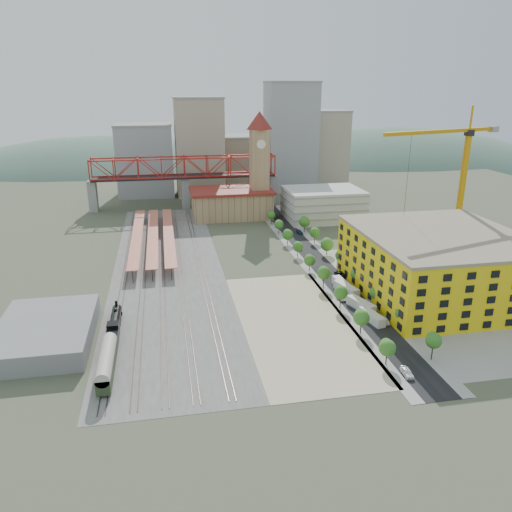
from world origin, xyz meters
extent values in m
plane|color=#474C38|center=(0.00, 0.00, 0.00)|extent=(400.00, 400.00, 0.00)
cube|color=#605E59|center=(-36.00, 17.50, 0.03)|extent=(36.00, 165.00, 0.06)
cube|color=tan|center=(-4.00, -31.50, 0.03)|extent=(28.00, 67.00, 0.06)
cube|color=black|center=(16.00, 15.00, 0.03)|extent=(12.00, 170.00, 0.06)
cube|color=gray|center=(10.50, 15.00, 0.02)|extent=(3.00, 170.00, 0.04)
cube|color=gray|center=(21.50, 15.00, 0.02)|extent=(3.00, 170.00, 0.04)
cube|color=gray|center=(45.00, -20.00, 0.03)|extent=(50.00, 90.00, 0.06)
cube|color=#382B23|center=(-50.72, 17.50, 0.15)|extent=(0.12, 160.00, 0.18)
cube|color=#382B23|center=(-49.28, 17.50, 0.15)|extent=(0.12, 160.00, 0.18)
cube|color=#382B23|center=(-44.72, 17.50, 0.15)|extent=(0.12, 160.00, 0.18)
cube|color=#382B23|center=(-43.28, 17.50, 0.15)|extent=(0.12, 160.00, 0.18)
cube|color=#382B23|center=(-38.72, 17.50, 0.15)|extent=(0.12, 160.00, 0.18)
cube|color=#382B23|center=(-37.28, 17.50, 0.15)|extent=(0.12, 160.00, 0.18)
cube|color=#382B23|center=(-32.72, 17.50, 0.15)|extent=(0.12, 160.00, 0.18)
cube|color=#382B23|center=(-31.28, 17.50, 0.15)|extent=(0.12, 160.00, 0.18)
cube|color=#382B23|center=(-25.72, 17.50, 0.15)|extent=(0.12, 160.00, 0.18)
cube|color=#382B23|center=(-24.28, 17.50, 0.15)|extent=(0.12, 160.00, 0.18)
cube|color=#D57452|center=(-47.00, 45.00, 4.00)|extent=(4.00, 80.00, 0.25)
cylinder|color=black|center=(-47.00, 45.00, 2.00)|extent=(0.24, 0.24, 4.00)
cube|color=#D57452|center=(-41.00, 45.00, 4.00)|extent=(4.00, 80.00, 0.25)
cylinder|color=black|center=(-41.00, 45.00, 2.00)|extent=(0.24, 0.24, 4.00)
cube|color=#D57452|center=(-35.00, 45.00, 4.00)|extent=(4.00, 80.00, 0.25)
cylinder|color=black|center=(-35.00, 45.00, 2.00)|extent=(0.24, 0.24, 4.00)
cube|color=tan|center=(-5.00, 82.00, 6.00)|extent=(36.00, 22.00, 12.00)
cube|color=maroon|center=(-5.00, 82.00, 12.50)|extent=(38.00, 24.00, 1.20)
cube|color=tan|center=(8.00, 80.00, 20.00)|extent=(8.00, 8.00, 40.00)
pyramid|color=maroon|center=(8.00, 80.00, 48.00)|extent=(12.00, 12.00, 8.00)
cylinder|color=white|center=(8.00, 75.90, 34.00)|extent=(4.00, 0.30, 4.00)
cube|color=silver|center=(36.00, 70.00, 7.00)|extent=(34.00, 26.00, 14.00)
cube|color=gray|center=(-70.00, 105.00, 7.50)|extent=(4.00, 6.00, 15.00)
cube|color=gray|center=(20.00, 105.00, 7.50)|extent=(4.00, 6.00, 15.00)
cube|color=gray|center=(-25.00, 105.00, 7.50)|extent=(4.00, 6.00, 15.00)
cube|color=black|center=(-25.00, 105.00, 15.50)|extent=(90.00, 9.00, 1.00)
cube|color=yellow|center=(42.00, -20.00, 9.00)|extent=(44.00, 50.00, 18.00)
cube|color=gray|center=(42.00, -20.00, 18.40)|extent=(44.60, 50.60, 0.80)
cube|color=gray|center=(-66.00, -30.00, 2.50)|extent=(22.00, 32.00, 5.00)
cube|color=#9EA0A3|center=(-45.00, 140.00, 19.00)|extent=(30.00, 25.00, 38.00)
cube|color=#B2A58C|center=(-15.00, 135.00, 26.00)|extent=(26.00, 22.00, 52.00)
cube|color=gray|center=(12.00, 150.00, 15.00)|extent=(24.00, 24.00, 30.00)
cube|color=#9EA0A3|center=(38.00, 140.00, 30.00)|extent=(28.00, 22.00, 60.00)
cube|color=#B2A58C|center=(62.00, 145.00, 22.00)|extent=(22.00, 20.00, 44.00)
cube|color=brown|center=(-2.00, 160.00, 13.00)|extent=(20.00, 20.00, 26.00)
ellipsoid|color=#4C6B59|center=(-80.00, 260.00, -68.00)|extent=(396.00, 216.00, 180.00)
ellipsoid|color=#4C6B59|center=(40.00, 260.00, -92.00)|extent=(484.00, 264.00, 220.00)
ellipsoid|color=#4C6B59|center=(160.00, 260.00, -70.00)|extent=(418.00, 228.00, 190.00)
cylinder|color=black|center=(-50.00, -24.95, 2.40)|extent=(2.50, 12.02, 2.50)
cube|color=black|center=(-50.00, -31.46, 2.60)|extent=(2.80, 3.00, 3.20)
cylinder|color=black|center=(-50.00, -19.95, 4.21)|extent=(0.70, 0.70, 1.60)
sphere|color=black|center=(-50.00, -22.95, 3.70)|extent=(1.00, 1.00, 1.00)
cone|color=black|center=(-50.00, -18.15, 0.90)|extent=(2.60, 1.60, 2.60)
cube|color=black|center=(-50.00, -35.97, 2.00)|extent=(2.80, 6.01, 2.80)
cube|color=#27321B|center=(-50.00, -47.95, 2.40)|extent=(2.90, 18.02, 3.20)
cylinder|color=#ADA899|center=(-50.00, -47.95, 4.11)|extent=(3.10, 18.02, 3.10)
cube|color=orange|center=(64.65, 7.84, 21.51)|extent=(1.53, 1.53, 43.02)
cube|color=black|center=(64.65, 7.84, 43.98)|extent=(2.39, 2.39, 1.91)
cube|color=orange|center=(47.26, 2.59, 44.93)|extent=(35.11, 11.60, 1.15)
cube|color=orange|center=(70.14, 9.50, 44.93)|extent=(11.31, 4.41, 1.15)
cube|color=gray|center=(75.64, 11.16, 44.74)|extent=(3.44, 3.12, 1.91)
cube|color=orange|center=(64.65, 7.84, 48.76)|extent=(0.48, 0.48, 7.65)
cube|color=silver|center=(16.00, -34.13, 1.25)|extent=(4.08, 9.45, 2.51)
cube|color=silver|center=(16.00, -26.68, 1.33)|extent=(5.52, 10.01, 2.65)
cube|color=silver|center=(16.00, -15.06, 1.33)|extent=(5.22, 10.08, 2.67)
cube|color=silver|center=(16.00, -11.04, 1.26)|extent=(3.26, 9.42, 2.53)
imported|color=white|center=(13.00, -60.00, 0.77)|extent=(2.09, 4.63, 1.54)
imported|color=#ADACB2|center=(13.00, -19.03, 0.78)|extent=(1.74, 4.76, 1.56)
imported|color=black|center=(13.00, -17.40, 0.70)|extent=(2.84, 5.27, 1.40)
imported|color=navy|center=(13.00, 27.90, 0.69)|extent=(2.37, 4.93, 1.38)
imported|color=white|center=(19.00, -35.87, 0.72)|extent=(2.15, 4.36, 1.43)
imported|color=gray|center=(19.00, -24.57, 0.69)|extent=(1.77, 4.30, 1.39)
imported|color=black|center=(19.00, -2.08, 0.75)|extent=(3.02, 5.65, 1.51)
imported|color=navy|center=(19.00, 48.15, 0.67)|extent=(2.10, 4.71, 1.34)
camera|label=1|loc=(-35.89, -145.14, 59.06)|focal=35.00mm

